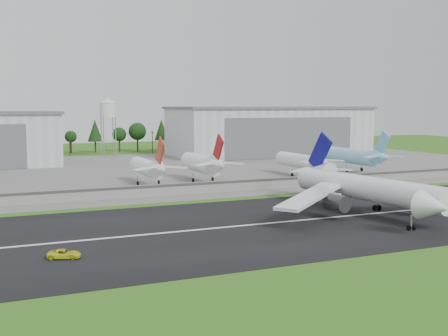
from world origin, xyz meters
name	(u,v)px	position (x,y,z in m)	size (l,w,h in m)	color
ground	(322,230)	(0.00, 0.00, 0.00)	(600.00, 600.00, 0.00)	#266117
runway	(297,221)	(0.00, 10.00, 0.05)	(320.00, 60.00, 0.10)	black
runway_centerline	(297,221)	(0.00, 10.00, 0.11)	(220.00, 1.00, 0.02)	white
apron	(155,170)	(0.00, 120.00, 0.05)	(320.00, 150.00, 0.10)	slate
blast_fence	(218,187)	(0.00, 54.99, 1.81)	(240.00, 0.61, 3.50)	gray
hangar_east	(269,131)	(75.00, 164.92, 12.63)	(102.00, 47.00, 25.20)	silver
water_tower	(108,108)	(-5.00, 185.00, 24.55)	(8.40, 8.40, 29.40)	#99999E
utility_poles	(112,154)	(0.00, 200.00, 0.00)	(230.00, 3.00, 12.00)	black
treeline	(107,152)	(0.00, 215.00, 0.00)	(320.00, 16.00, 22.00)	black
main_airliner	(368,194)	(18.76, 9.57, 4.89)	(56.71, 59.20, 18.17)	white
ground_vehicle	(64,254)	(-51.46, -1.51, 0.86)	(2.51, 5.45, 1.52)	yellow
parked_jet_red_a	(149,167)	(-14.71, 76.52, 5.93)	(7.36, 31.29, 16.42)	white
parked_jet_red_b	(204,164)	(4.13, 76.59, 6.37)	(7.36, 31.29, 16.89)	white
parked_jet_navy	(303,161)	(41.95, 76.52, 5.93)	(7.36, 31.29, 16.41)	white
parked_jet_skyblue	(357,156)	(69.14, 81.58, 6.22)	(7.36, 37.29, 16.78)	#89CFEE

